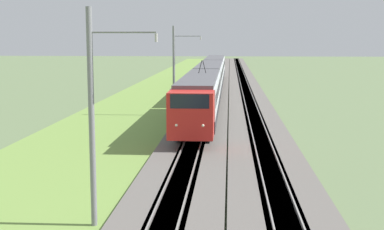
{
  "coord_description": "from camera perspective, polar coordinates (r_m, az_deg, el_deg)",
  "views": [
    {
      "loc": [
        -11.52,
        -2.33,
        7.07
      ],
      "look_at": [
        21.6,
        0.0,
        2.28
      ],
      "focal_mm": 50.0,
      "sensor_mm": 36.0,
      "label": 1
    }
  ],
  "objects": [
    {
      "name": "track_main",
      "position": [
        61.95,
        1.85,
        1.79
      ],
      "size": [
        240.0,
        1.57,
        0.45
      ],
      "color": "#4C4238",
      "rests_on": "ground"
    },
    {
      "name": "catenary_mast_near",
      "position": [
        19.76,
        -10.5,
        -0.19
      ],
      "size": [
        0.22,
        2.56,
        8.18
      ],
      "color": "slate",
      "rests_on": "ground"
    },
    {
      "name": "grass_verge",
      "position": [
        62.57,
        -4.25,
        1.74
      ],
      "size": [
        240.0,
        10.74,
        0.12
      ],
      "color": "olive",
      "rests_on": "ground"
    },
    {
      "name": "passenger_train",
      "position": [
        63.75,
        1.93,
        4.03
      ],
      "size": [
        64.32,
        2.91,
        5.19
      ],
      "rotation": [
        0.0,
        0.0,
        3.14
      ],
      "color": "red",
      "rests_on": "ground"
    },
    {
      "name": "catenary_mast_mid",
      "position": [
        48.1,
        -1.88,
        4.8
      ],
      "size": [
        0.22,
        2.56,
        8.16
      ],
      "color": "slate",
      "rests_on": "ground"
    },
    {
      "name": "ballast_main",
      "position": [
        61.95,
        1.85,
        1.78
      ],
      "size": [
        240.0,
        4.4,
        0.3
      ],
      "color": "#605B56",
      "rests_on": "ground"
    },
    {
      "name": "track_adjacent",
      "position": [
        61.94,
        6.0,
        1.75
      ],
      "size": [
        240.0,
        1.57,
        0.45
      ],
      "color": "#4C4238",
      "rests_on": "ground"
    },
    {
      "name": "ballast_adjacent",
      "position": [
        61.94,
        6.0,
        1.74
      ],
      "size": [
        240.0,
        4.4,
        0.3
      ],
      "color": "#605B56",
      "rests_on": "ground"
    }
  ]
}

